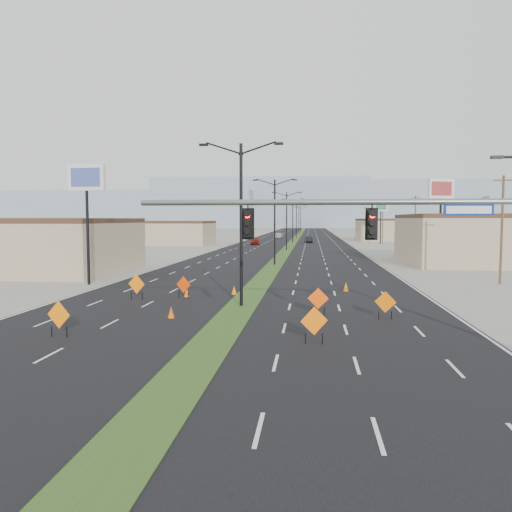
# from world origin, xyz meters

# --- Properties ---
(ground) EXTENTS (600.00, 600.00, 0.00)m
(ground) POSITION_xyz_m (0.00, 0.00, 0.00)
(ground) COLOR gray
(ground) RESTS_ON ground
(road_surface) EXTENTS (25.00, 400.00, 0.02)m
(road_surface) POSITION_xyz_m (0.00, 100.00, 0.00)
(road_surface) COLOR black
(road_surface) RESTS_ON ground
(median_strip) EXTENTS (2.00, 400.00, 0.04)m
(median_strip) POSITION_xyz_m (0.00, 100.00, 0.00)
(median_strip) COLOR #304B1A
(median_strip) RESTS_ON ground
(building_sw_far) EXTENTS (30.00, 14.00, 4.50)m
(building_sw_far) POSITION_xyz_m (-32.00, 85.00, 2.25)
(building_sw_far) COLOR tan
(building_sw_far) RESTS_ON ground
(building_se_far) EXTENTS (44.00, 16.00, 5.00)m
(building_se_far) POSITION_xyz_m (38.00, 110.00, 2.50)
(building_se_far) COLOR tan
(building_se_far) RESTS_ON ground
(mesa_west) EXTENTS (180.00, 50.00, 22.00)m
(mesa_west) POSITION_xyz_m (-120.00, 280.00, 11.00)
(mesa_west) COLOR #869AA7
(mesa_west) RESTS_ON ground
(mesa_center) EXTENTS (220.00, 50.00, 28.00)m
(mesa_center) POSITION_xyz_m (40.00, 300.00, 14.00)
(mesa_center) COLOR #869AA7
(mesa_center) RESTS_ON ground
(mesa_backdrop) EXTENTS (140.00, 50.00, 32.00)m
(mesa_backdrop) POSITION_xyz_m (-30.00, 320.00, 16.00)
(mesa_backdrop) COLOR #869AA7
(mesa_backdrop) RESTS_ON ground
(signal_mast) EXTENTS (16.30, 0.60, 8.00)m
(signal_mast) POSITION_xyz_m (8.56, 2.00, 4.79)
(signal_mast) COLOR slate
(signal_mast) RESTS_ON ground
(streetlight_0) EXTENTS (5.15, 0.24, 10.02)m
(streetlight_0) POSITION_xyz_m (0.00, 12.00, 5.42)
(streetlight_0) COLOR black
(streetlight_0) RESTS_ON ground
(streetlight_1) EXTENTS (5.15, 0.24, 10.02)m
(streetlight_1) POSITION_xyz_m (0.00, 40.00, 5.42)
(streetlight_1) COLOR black
(streetlight_1) RESTS_ON ground
(streetlight_2) EXTENTS (5.15, 0.24, 10.02)m
(streetlight_2) POSITION_xyz_m (0.00, 68.00, 5.42)
(streetlight_2) COLOR black
(streetlight_2) RESTS_ON ground
(streetlight_3) EXTENTS (5.15, 0.24, 10.02)m
(streetlight_3) POSITION_xyz_m (0.00, 96.00, 5.42)
(streetlight_3) COLOR black
(streetlight_3) RESTS_ON ground
(streetlight_4) EXTENTS (5.15, 0.24, 10.02)m
(streetlight_4) POSITION_xyz_m (0.00, 124.00, 5.42)
(streetlight_4) COLOR black
(streetlight_4) RESTS_ON ground
(streetlight_5) EXTENTS (5.15, 0.24, 10.02)m
(streetlight_5) POSITION_xyz_m (0.00, 152.00, 5.42)
(streetlight_5) COLOR black
(streetlight_5) RESTS_ON ground
(streetlight_6) EXTENTS (5.15, 0.24, 10.02)m
(streetlight_6) POSITION_xyz_m (0.00, 180.00, 5.42)
(streetlight_6) COLOR black
(streetlight_6) RESTS_ON ground
(utility_pole_0) EXTENTS (1.60, 0.20, 9.00)m
(utility_pole_0) POSITION_xyz_m (20.00, 25.00, 4.67)
(utility_pole_0) COLOR #4C3823
(utility_pole_0) RESTS_ON ground
(utility_pole_1) EXTENTS (1.60, 0.20, 9.00)m
(utility_pole_1) POSITION_xyz_m (20.00, 60.00, 4.67)
(utility_pole_1) COLOR #4C3823
(utility_pole_1) RESTS_ON ground
(utility_pole_2) EXTENTS (1.60, 0.20, 9.00)m
(utility_pole_2) POSITION_xyz_m (20.00, 95.00, 4.67)
(utility_pole_2) COLOR #4C3823
(utility_pole_2) RESTS_ON ground
(utility_pole_3) EXTENTS (1.60, 0.20, 9.00)m
(utility_pole_3) POSITION_xyz_m (20.00, 130.00, 4.67)
(utility_pole_3) COLOR #4C3823
(utility_pole_3) RESTS_ON ground
(car_left) EXTENTS (2.25, 4.72, 1.56)m
(car_left) POSITION_xyz_m (-7.50, 85.70, 0.78)
(car_left) COLOR maroon
(car_left) RESTS_ON ground
(car_mid) EXTENTS (1.99, 4.38, 1.39)m
(car_mid) POSITION_xyz_m (3.63, 96.39, 0.70)
(car_mid) COLOR black
(car_mid) RESTS_ON ground
(car_far) EXTENTS (2.64, 5.31, 1.48)m
(car_far) POSITION_xyz_m (-4.97, 121.72, 0.74)
(car_far) COLOR #B3BABD
(car_far) RESTS_ON ground
(construction_sign_0) EXTENTS (1.23, 0.35, 1.68)m
(construction_sign_0) POSITION_xyz_m (-7.16, 3.00, 0.99)
(construction_sign_0) COLOR orange
(construction_sign_0) RESTS_ON ground
(construction_sign_1) EXTENTS (1.25, 0.48, 1.75)m
(construction_sign_1) POSITION_xyz_m (-7.27, 13.52, 1.03)
(construction_sign_1) COLOR orange
(construction_sign_1) RESTS_ON ground
(construction_sign_2) EXTENTS (1.07, 0.47, 1.53)m
(construction_sign_2) POSITION_xyz_m (-4.34, 14.57, 0.89)
(construction_sign_2) COLOR #E43804
(construction_sign_2) RESTS_ON ground
(construction_sign_3) EXTENTS (1.18, 0.12, 1.57)m
(construction_sign_3) POSITION_xyz_m (4.70, 9.50, 0.92)
(construction_sign_3) COLOR #FF5005
(construction_sign_3) RESTS_ON ground
(construction_sign_4) EXTENTS (1.17, 0.48, 1.65)m
(construction_sign_4) POSITION_xyz_m (4.45, 3.00, 0.97)
(construction_sign_4) COLOR #FF6B05
(construction_sign_4) RESTS_ON ground
(construction_sign_5) EXTENTS (1.10, 0.45, 1.54)m
(construction_sign_5) POSITION_xyz_m (8.29, 8.77, 0.90)
(construction_sign_5) COLOR orange
(construction_sign_5) RESTS_ON ground
(cone_0) EXTENTS (0.46, 0.46, 0.65)m
(cone_0) POSITION_xyz_m (-3.29, 7.86, 0.32)
(cone_0) COLOR #D65204
(cone_0) RESTS_ON ground
(cone_1) EXTENTS (0.46, 0.46, 0.63)m
(cone_1) POSITION_xyz_m (-1.20, 16.75, 0.31)
(cone_1) COLOR orange
(cone_1) RESTS_ON ground
(cone_2) EXTENTS (0.47, 0.47, 0.67)m
(cone_2) POSITION_xyz_m (6.91, 19.24, 0.33)
(cone_2) COLOR orange
(cone_2) RESTS_ON ground
(cone_3) EXTENTS (0.47, 0.47, 0.66)m
(cone_3) POSITION_xyz_m (-4.28, 15.20, 0.33)
(cone_3) COLOR #E96404
(cone_3) RESTS_ON ground
(pole_sign_west) EXTENTS (3.24, 0.68, 9.88)m
(pole_sign_west) POSITION_xyz_m (-14.00, 20.83, 8.09)
(pole_sign_west) COLOR black
(pole_sign_west) RESTS_ON ground
(pole_sign_east_near) EXTENTS (3.03, 1.61, 9.70)m
(pole_sign_east_near) POSITION_xyz_m (18.01, 36.97, 7.93)
(pole_sign_east_near) COLOR black
(pole_sign_east_near) RESTS_ON ground
(pole_sign_east_far) EXTENTS (2.99, 0.82, 9.10)m
(pole_sign_east_far) POSITION_xyz_m (19.28, 92.86, 7.40)
(pole_sign_east_far) COLOR black
(pole_sign_east_far) RESTS_ON ground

